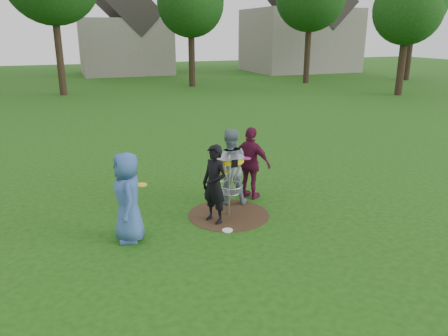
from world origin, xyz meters
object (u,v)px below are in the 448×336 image
object	(u,v)px
player_black	(215,184)
disc_golf_basket	(229,171)
player_maroon	(251,163)
player_grey	(229,166)
player_blue	(128,197)

from	to	relation	value
player_black	disc_golf_basket	size ratio (longest dim) A/B	1.22
player_black	disc_golf_basket	world-z (taller)	player_black
player_black	player_maroon	xyz separation A→B (m)	(1.28, 1.01, 0.03)
player_grey	disc_golf_basket	bearing A→B (deg)	83.87
disc_golf_basket	player_blue	bearing A→B (deg)	-168.86
player_blue	disc_golf_basket	world-z (taller)	player_blue
player_maroon	disc_golf_basket	distance (m)	1.19
player_black	player_maroon	world-z (taller)	player_maroon
player_black	disc_golf_basket	distance (m)	0.49
player_maroon	disc_golf_basket	world-z (taller)	player_maroon
player_maroon	disc_golf_basket	bearing A→B (deg)	95.88
player_blue	disc_golf_basket	bearing A→B (deg)	103.76
player_blue	player_grey	distance (m)	2.74
player_blue	player_maroon	bearing A→B (deg)	114.36
player_blue	player_grey	world-z (taller)	player_grey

